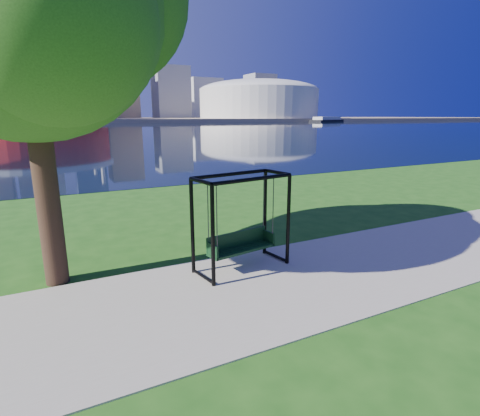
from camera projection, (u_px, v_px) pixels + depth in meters
ground at (251, 278)px, 8.53m from camera, size 900.00×900.00×0.00m
path at (262, 286)px, 8.09m from camera, size 120.00×4.00×0.03m
river at (62, 130)px, 96.69m from camera, size 900.00×180.00×0.02m
far_bank at (50, 120)px, 272.78m from camera, size 900.00×228.00×2.00m
stadium at (28, 96)px, 203.82m from camera, size 83.00×83.00×32.00m
arena at (259, 98)px, 267.54m from camera, size 84.00×84.00×26.56m
skyline at (37, 71)px, 274.12m from camera, size 392.00×66.00×96.50m
swing at (241, 224)px, 8.83m from camera, size 2.37×1.31×2.30m
barge at (327, 120)px, 235.56m from camera, size 31.52×19.46×3.07m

